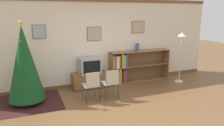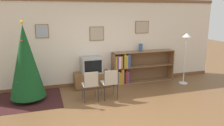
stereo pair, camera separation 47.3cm
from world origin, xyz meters
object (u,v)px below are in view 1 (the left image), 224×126
Objects in this scene: bookshelf at (129,67)px; vase at (137,47)px; folding_chair_left at (92,85)px; standing_lamp at (181,44)px; tv_console at (90,80)px; television at (90,65)px; folding_chair_right at (111,82)px; christmas_tree at (24,63)px.

vase is (0.30, 0.02, 0.65)m from bookshelf.
bookshelf is 0.71m from vase.
standing_lamp is at bearing 9.12° from folding_chair_left.
tv_console is 0.48m from television.
vase is at bearing 39.66° from folding_chair_right.
folding_chair_left is 3.35m from standing_lamp.
television is 0.77× the size of folding_chair_left.
tv_console is 1.13m from folding_chair_left.
standing_lamp reaches higher than television.
folding_chair_right is (0.27, -1.07, 0.24)m from tv_console.
vase reaches higher than folding_chair_right.
bookshelf is at bearing 158.02° from standing_lamp.
tv_console is 3.17m from standing_lamp.
tv_console is 4.29× the size of vase.
tv_console is at bearing 169.27° from standing_lamp.
christmas_tree reaches higher than tv_console.
television is at bearing 15.54° from christmas_tree.
television is 0.38× the size of standing_lamp.
folding_chair_right is at bearing -14.96° from christmas_tree.
christmas_tree is 4.78m from standing_lamp.
christmas_tree reaches higher than standing_lamp.
christmas_tree is 2.07m from tv_console.
christmas_tree is at bearing 179.46° from standing_lamp.
folding_chair_left reaches higher than tv_console.
christmas_tree is 2.56× the size of folding_chair_right.
folding_chair_left is 0.50× the size of standing_lamp.
vase is at bearing 4.54° from bookshelf.
christmas_tree is 2.25m from folding_chair_right.
vase is (1.68, 0.10, 0.45)m from television.
television is 1.13m from folding_chair_right.
christmas_tree is 3.57m from vase.
standing_lamp is (1.56, -0.63, 0.75)m from bookshelf.
christmas_tree reaches higher than bookshelf.
christmas_tree reaches higher than vase.
folding_chair_left is at bearing -103.93° from television.
television is at bearing 169.32° from standing_lamp.
standing_lamp is (2.68, 0.52, 0.80)m from folding_chair_right.
television is (1.83, 0.51, -0.34)m from christmas_tree.
christmas_tree is at bearing -164.46° from television.
folding_chair_right is 2.84m from standing_lamp.
christmas_tree reaches higher than folding_chair_left.
television is at bearing -90.00° from tv_console.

